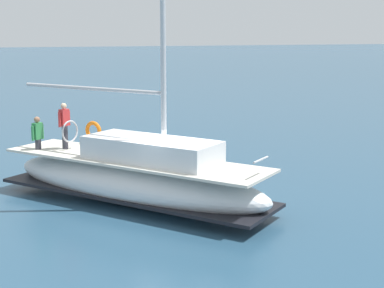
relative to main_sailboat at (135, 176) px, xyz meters
name	(u,v)px	position (x,y,z in m)	size (l,w,h in m)	color
ground_plane	(172,207)	(0.73, 0.97, -0.91)	(400.00, 400.00, 0.00)	#284C66
main_sailboat	(135,176)	(0.00, 0.00, 0.00)	(9.06, 7.77, 13.71)	silver
mooring_buoy	(78,161)	(-5.99, -0.81, -0.74)	(0.59, 0.59, 0.90)	silver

